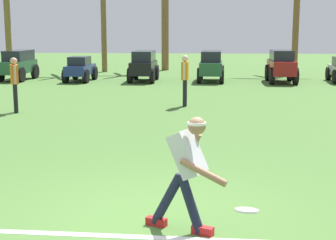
{
  "coord_description": "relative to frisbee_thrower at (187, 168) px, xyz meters",
  "views": [
    {
      "loc": [
        0.64,
        -6.13,
        2.44
      ],
      "look_at": [
        0.12,
        2.21,
        0.9
      ],
      "focal_mm": 55.0,
      "sensor_mm": 36.0,
      "label": 1
    }
  ],
  "objects": [
    {
      "name": "palm_tree_far_left",
      "position": [
        -11.11,
        24.08,
        2.26
      ],
      "size": [
        3.19,
        3.43,
        5.12
      ],
      "color": "brown",
      "rests_on": "ground_plane"
    },
    {
      "name": "palm_tree_far_right",
      "position": [
        4.99,
        21.05,
        2.5
      ],
      "size": [
        3.86,
        3.71,
        5.3
      ],
      "color": "brown",
      "rests_on": "ground_plane"
    },
    {
      "name": "parked_car_slot_b",
      "position": [
        -5.17,
        16.68,
        -0.23
      ],
      "size": [
        1.16,
        2.23,
        1.1
      ],
      "color": "navy",
      "rests_on": "ground_plane"
    },
    {
      "name": "parked_car_slot_a",
      "position": [
        -8.09,
        17.02,
        -0.07
      ],
      "size": [
        1.26,
        2.45,
        1.34
      ],
      "color": "#235133",
      "rests_on": "ground_plane"
    },
    {
      "name": "frisbee_in_flight",
      "position": [
        0.67,
        -0.5,
        -0.33
      ],
      "size": [
        0.32,
        0.32,
        0.06
      ],
      "color": "white"
    },
    {
      "name": "parked_car_slot_c",
      "position": [
        -2.35,
        16.88,
        -0.07
      ],
      "size": [
        1.2,
        2.42,
        1.34
      ],
      "color": "black",
      "rests_on": "ground_plane"
    },
    {
      "name": "parked_car_slot_d",
      "position": [
        0.63,
        17.01,
        -0.07
      ],
      "size": [
        1.24,
        2.44,
        1.34
      ],
      "color": "#235133",
      "rests_on": "ground_plane"
    },
    {
      "name": "palm_tree_left_of_centre",
      "position": [
        -4.93,
        21.42,
        2.87
      ],
      "size": [
        3.37,
        3.39,
        5.84
      ],
      "color": "brown",
      "rests_on": "ground_plane"
    },
    {
      "name": "frisbee_thrower",
      "position": [
        0.0,
        0.0,
        0.0
      ],
      "size": [
        0.99,
        0.72,
        1.41
      ],
      "color": "#191E38",
      "rests_on": "ground_plane"
    },
    {
      "name": "teammate_midfield",
      "position": [
        -0.31,
        9.76,
        0.15
      ],
      "size": [
        0.23,
        0.5,
        1.56
      ],
      "color": "black",
      "rests_on": "ground_plane"
    },
    {
      "name": "teammate_near_sideline",
      "position": [
        -5.07,
        8.29,
        0.15
      ],
      "size": [
        0.32,
        0.48,
        1.56
      ],
      "color": "black",
      "rests_on": "ground_plane"
    },
    {
      "name": "palm_tree_right_of_centre",
      "position": [
        -1.8,
        22.72,
        2.92
      ],
      "size": [
        3.66,
        3.43,
        6.49
      ],
      "color": "brown",
      "rests_on": "ground_plane"
    },
    {
      "name": "field_line_paint",
      "position": [
        -0.5,
        -0.21,
        -0.79
      ],
      "size": [
        26.69,
        1.14,
        0.01
      ],
      "primitive_type": "cube",
      "rotation": [
        0.0,
        0.0,
        -0.04
      ],
      "color": "white",
      "rests_on": "ground_plane"
    },
    {
      "name": "ground_plane",
      "position": [
        -0.5,
        0.29,
        -0.79
      ],
      "size": [
        80.0,
        80.0,
        0.0
      ],
      "primitive_type": "plane",
      "color": "#487133"
    },
    {
      "name": "parked_car_slot_e",
      "position": [
        3.65,
        16.69,
        -0.05
      ],
      "size": [
        1.19,
        2.36,
        1.4
      ],
      "color": "maroon",
      "rests_on": "ground_plane"
    }
  ]
}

